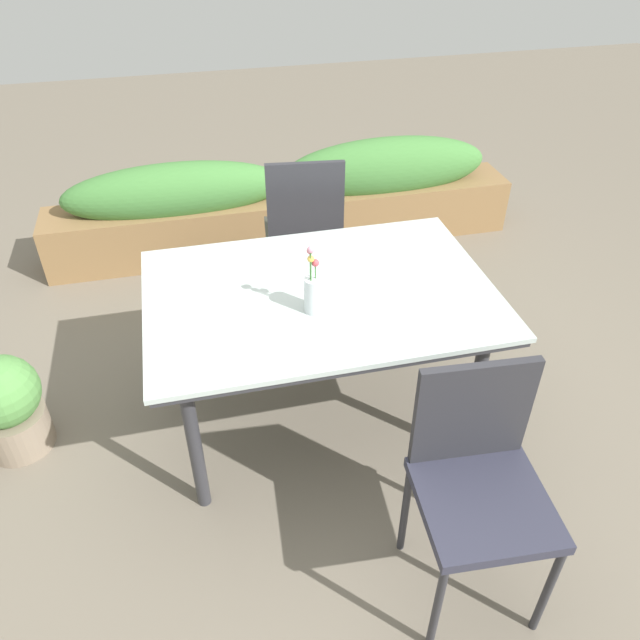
# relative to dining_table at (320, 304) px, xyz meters

# --- Properties ---
(ground_plane) EXTENTS (12.00, 12.00, 0.00)m
(ground_plane) POSITION_rel_dining_table_xyz_m (-0.03, -0.07, -0.66)
(ground_plane) COLOR #756B5B
(dining_table) EXTENTS (1.40, 0.96, 0.73)m
(dining_table) POSITION_rel_dining_table_xyz_m (0.00, 0.00, 0.00)
(dining_table) COLOR silver
(dining_table) RESTS_ON ground
(chair_near_right) EXTENTS (0.44, 0.44, 0.90)m
(chair_near_right) POSITION_rel_dining_table_xyz_m (0.32, -0.87, -0.13)
(chair_near_right) COLOR #303141
(chair_near_right) RESTS_ON ground
(chair_far_side) EXTENTS (0.45, 0.45, 0.95)m
(chair_far_side) POSITION_rel_dining_table_xyz_m (0.12, 0.86, -0.13)
(chair_far_side) COLOR #37382F
(chair_far_side) RESTS_ON ground
(flower_vase) EXTENTS (0.08, 0.08, 0.29)m
(flower_vase) POSITION_rel_dining_table_xyz_m (-0.05, -0.12, 0.15)
(flower_vase) COLOR silver
(flower_vase) RESTS_ON dining_table
(planter_box) EXTENTS (3.05, 0.37, 0.68)m
(planter_box) POSITION_rel_dining_table_xyz_m (0.17, 1.65, -0.35)
(planter_box) COLOR olive
(planter_box) RESTS_ON ground
(potted_plant) EXTENTS (0.32, 0.32, 0.48)m
(potted_plant) POSITION_rel_dining_table_xyz_m (-1.35, 0.15, -0.41)
(potted_plant) COLOR gray
(potted_plant) RESTS_ON ground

